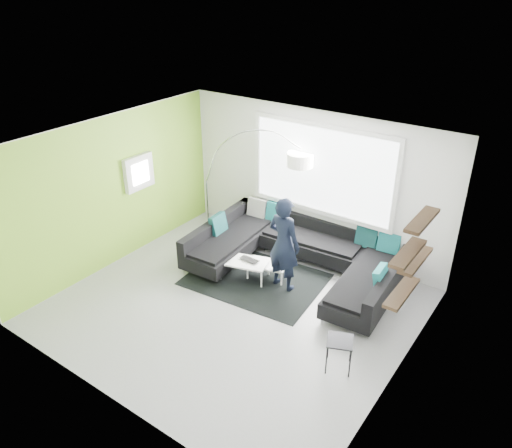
{
  "coord_description": "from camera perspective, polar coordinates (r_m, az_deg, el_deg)",
  "views": [
    {
      "loc": [
        4.19,
        -5.3,
        5.05
      ],
      "look_at": [
        -0.19,
        0.9,
        1.12
      ],
      "focal_mm": 35.0,
      "sensor_mm": 36.0,
      "label": 1
    }
  ],
  "objects": [
    {
      "name": "sectional_sofa",
      "position": [
        9.11,
        4.56,
        -3.81
      ],
      "size": [
        3.81,
        2.51,
        0.79
      ],
      "rotation": [
        0.0,
        0.0,
        0.07
      ],
      "color": "black",
      "rests_on": "ground"
    },
    {
      "name": "rug",
      "position": [
        9.09,
        -0.05,
        -6.33
      ],
      "size": [
        2.51,
        1.92,
        0.01
      ],
      "primitive_type": "cube",
      "rotation": [
        0.0,
        0.0,
        0.09
      ],
      "color": "black",
      "rests_on": "ground"
    },
    {
      "name": "side_table",
      "position": [
        7.28,
        9.45,
        -14.44
      ],
      "size": [
        0.46,
        0.46,
        0.49
      ],
      "primitive_type": "cube",
      "rotation": [
        0.0,
        0.0,
        0.4
      ],
      "color": "black",
      "rests_on": "ground"
    },
    {
      "name": "person",
      "position": [
        8.49,
        3.21,
        -2.3
      ],
      "size": [
        0.7,
        0.53,
        1.71
      ],
      "primitive_type": "imported",
      "rotation": [
        0.0,
        0.0,
        3.04
      ],
      "color": "black",
      "rests_on": "ground"
    },
    {
      "name": "ground",
      "position": [
        8.43,
        -2.48,
        -9.46
      ],
      "size": [
        5.5,
        5.5,
        0.0
      ],
      "primitive_type": "plane",
      "color": "#939399",
      "rests_on": "ground"
    },
    {
      "name": "coffee_table",
      "position": [
        9.06,
        0.0,
        -5.19
      ],
      "size": [
        1.19,
        0.89,
        0.35
      ],
      "primitive_type": "cube",
      "rotation": [
        0.0,
        0.0,
        0.28
      ],
      "color": "white",
      "rests_on": "ground"
    },
    {
      "name": "arc_lamp",
      "position": [
        10.19,
        -5.71,
        4.91
      ],
      "size": [
        2.4,
        1.53,
        2.36
      ],
      "primitive_type": null,
      "rotation": [
        0.0,
        0.0,
        0.25
      ],
      "color": "silver",
      "rests_on": "ground"
    },
    {
      "name": "room_shell",
      "position": [
        7.62,
        -1.59,
        2.17
      ],
      "size": [
        5.54,
        5.04,
        2.82
      ],
      "color": "silver",
      "rests_on": "ground"
    },
    {
      "name": "laptop",
      "position": [
        8.94,
        -0.97,
        -4.26
      ],
      "size": [
        0.38,
        0.26,
        0.03
      ],
      "primitive_type": "imported",
      "rotation": [
        0.0,
        0.0,
        -0.04
      ],
      "color": "black",
      "rests_on": "coffee_table"
    }
  ]
}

